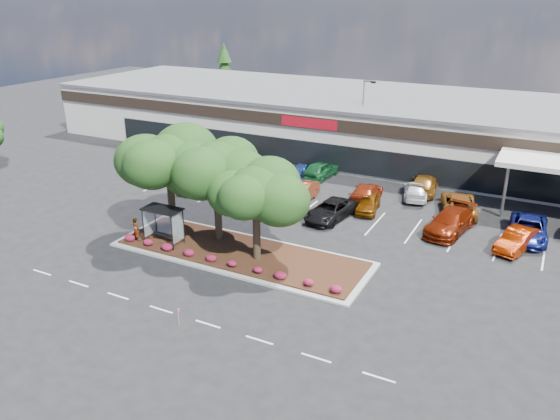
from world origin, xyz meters
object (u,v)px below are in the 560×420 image
at_px(light_pole, 363,128).
at_px(car_0, 205,181).
at_px(survey_stake, 179,315).
at_px(car_1, 196,183).

distance_m(light_pole, car_0, 17.36).
bearing_deg(light_pole, car_0, -126.55).
xyz_separation_m(light_pole, survey_stake, (1.36, -32.82, -3.16)).
relative_size(light_pole, car_0, 1.74).
bearing_deg(car_0, light_pole, 33.36).
height_order(car_0, car_1, car_0).
height_order(survey_stake, car_1, car_1).
height_order(light_pole, car_1, light_pole).
height_order(light_pole, car_0, light_pole).
distance_m(car_0, car_1, 0.85).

